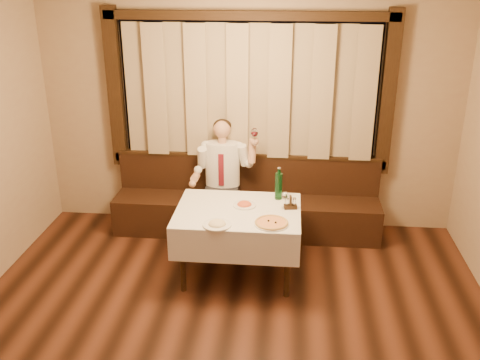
# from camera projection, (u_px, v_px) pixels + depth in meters

# --- Properties ---
(room) EXTENTS (5.01, 6.01, 2.81)m
(room) POSITION_uv_depth(u_px,v_px,m) (229.00, 166.00, 4.49)
(room) COLOR black
(room) RESTS_ON ground
(banquette) EXTENTS (3.20, 0.61, 0.94)m
(banquette) POSITION_uv_depth(u_px,v_px,m) (246.00, 207.00, 6.55)
(banquette) COLOR black
(banquette) RESTS_ON ground
(dining_table) EXTENTS (1.27, 0.97, 0.76)m
(dining_table) POSITION_uv_depth(u_px,v_px,m) (238.00, 219.00, 5.48)
(dining_table) COLOR black
(dining_table) RESTS_ON ground
(pizza) EXTENTS (0.34, 0.34, 0.04)m
(pizza) POSITION_uv_depth(u_px,v_px,m) (271.00, 223.00, 5.13)
(pizza) COLOR white
(pizza) RESTS_ON dining_table
(pasta_red) EXTENTS (0.24, 0.24, 0.08)m
(pasta_red) POSITION_uv_depth(u_px,v_px,m) (244.00, 203.00, 5.51)
(pasta_red) COLOR white
(pasta_red) RESTS_ON dining_table
(pasta_cream) EXTENTS (0.28, 0.28, 0.09)m
(pasta_cream) POSITION_uv_depth(u_px,v_px,m) (217.00, 222.00, 5.09)
(pasta_cream) COLOR white
(pasta_cream) RESTS_ON dining_table
(green_bottle) EXTENTS (0.08, 0.08, 0.36)m
(green_bottle) POSITION_uv_depth(u_px,v_px,m) (279.00, 186.00, 5.64)
(green_bottle) COLOR #11501F
(green_bottle) RESTS_ON dining_table
(table_wine_glass) EXTENTS (0.07, 0.07, 0.18)m
(table_wine_glass) POSITION_uv_depth(u_px,v_px,m) (285.00, 196.00, 5.42)
(table_wine_glass) COLOR white
(table_wine_glass) RESTS_ON dining_table
(cruet_caddy) EXTENTS (0.14, 0.08, 0.14)m
(cruet_caddy) POSITION_uv_depth(u_px,v_px,m) (290.00, 204.00, 5.44)
(cruet_caddy) COLOR black
(cruet_caddy) RESTS_ON dining_table
(seated_man) EXTENTS (0.77, 0.58, 1.41)m
(seated_man) POSITION_uv_depth(u_px,v_px,m) (222.00, 170.00, 6.31)
(seated_man) COLOR black
(seated_man) RESTS_ON ground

